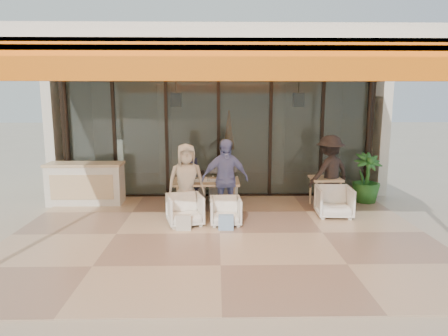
# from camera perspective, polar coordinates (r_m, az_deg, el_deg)

# --- Properties ---
(ground) EXTENTS (70.00, 70.00, 0.00)m
(ground) POSITION_cam_1_polar(r_m,az_deg,el_deg) (7.83, -0.61, -9.48)
(ground) COLOR #C6B293
(ground) RESTS_ON ground
(terrace_floor) EXTENTS (8.00, 6.00, 0.01)m
(terrace_floor) POSITION_cam_1_polar(r_m,az_deg,el_deg) (7.83, -0.61, -9.44)
(terrace_floor) COLOR tan
(terrace_floor) RESTS_ON ground
(terrace_structure) EXTENTS (8.00, 6.00, 3.40)m
(terrace_structure) POSITION_cam_1_polar(r_m,az_deg,el_deg) (7.15, -0.64, 15.12)
(terrace_structure) COLOR silver
(terrace_structure) RESTS_ON ground
(glass_storefront) EXTENTS (8.08, 0.10, 3.20)m
(glass_storefront) POSITION_cam_1_polar(r_m,az_deg,el_deg) (10.43, -0.78, 4.45)
(glass_storefront) COLOR #9EADA3
(glass_storefront) RESTS_ON ground
(interior_block) EXTENTS (9.05, 3.62, 3.52)m
(interior_block) POSITION_cam_1_polar(r_m,az_deg,el_deg) (12.70, -0.81, 8.30)
(interior_block) COLOR silver
(interior_block) RESTS_ON ground
(host_counter) EXTENTS (1.85, 0.65, 1.04)m
(host_counter) POSITION_cam_1_polar(r_m,az_deg,el_deg) (10.41, -19.17, -2.07)
(host_counter) COLOR silver
(host_counter) RESTS_ON ground
(dining_table) EXTENTS (1.50, 0.90, 0.93)m
(dining_table) POSITION_cam_1_polar(r_m,az_deg,el_deg) (9.14, -2.59, -2.16)
(dining_table) COLOR #DDB587
(dining_table) RESTS_ON ground
(chair_far_left) EXTENTS (0.75, 0.73, 0.62)m
(chair_far_left) POSITION_cam_1_polar(r_m,az_deg,el_deg) (10.16, -4.78, -3.12)
(chair_far_left) COLOR white
(chair_far_left) RESTS_ON ground
(chair_far_right) EXTENTS (0.74, 0.71, 0.69)m
(chair_far_right) POSITION_cam_1_polar(r_m,az_deg,el_deg) (10.14, -0.03, -2.90)
(chair_far_right) COLOR white
(chair_far_right) RESTS_ON ground
(chair_near_left) EXTENTS (0.84, 0.81, 0.72)m
(chair_near_left) POSITION_cam_1_polar(r_m,az_deg,el_deg) (8.32, -5.61, -5.75)
(chair_near_left) COLOR white
(chair_near_left) RESTS_ON ground
(chair_near_right) EXTENTS (0.65, 0.62, 0.65)m
(chair_near_right) POSITION_cam_1_polar(r_m,az_deg,el_deg) (8.30, 0.22, -5.99)
(chair_near_right) COLOR white
(chair_near_right) RESTS_ON ground
(diner_navy) EXTENTS (0.60, 0.44, 1.51)m
(diner_navy) POSITION_cam_1_polar(r_m,az_deg,el_deg) (9.58, -5.00, -1.19)
(diner_navy) COLOR #191E38
(diner_navy) RESTS_ON ground
(diner_grey) EXTENTS (0.86, 0.71, 1.64)m
(diner_grey) POSITION_cam_1_polar(r_m,az_deg,el_deg) (9.55, 0.03, -0.80)
(diner_grey) COLOR slate
(diner_grey) RESTS_ON ground
(diner_cream) EXTENTS (0.89, 0.67, 1.65)m
(diner_cream) POSITION_cam_1_polar(r_m,az_deg,el_deg) (8.69, -5.41, -1.92)
(diner_cream) COLOR beige
(diner_cream) RESTS_ON ground
(diner_periwinkle) EXTENTS (1.08, 0.58, 1.74)m
(diner_periwinkle) POSITION_cam_1_polar(r_m,az_deg,el_deg) (8.66, 0.14, -1.59)
(diner_periwinkle) COLOR #7A87CC
(diner_periwinkle) RESTS_ON ground
(tote_bag_cream) EXTENTS (0.30, 0.10, 0.34)m
(tote_bag_cream) POSITION_cam_1_polar(r_m,az_deg,el_deg) (7.99, -5.81, -7.85)
(tote_bag_cream) COLOR silver
(tote_bag_cream) RESTS_ON ground
(tote_bag_blue) EXTENTS (0.30, 0.10, 0.34)m
(tote_bag_blue) POSITION_cam_1_polar(r_m,az_deg,el_deg) (7.96, 0.29, -7.85)
(tote_bag_blue) COLOR #99BFD8
(tote_bag_blue) RESTS_ON ground
(side_table) EXTENTS (0.70, 0.70, 0.74)m
(side_table) POSITION_cam_1_polar(r_m,az_deg,el_deg) (9.79, 14.29, -1.94)
(side_table) COLOR #DDB587
(side_table) RESTS_ON ground
(side_chair) EXTENTS (0.79, 0.74, 0.76)m
(side_chair) POSITION_cam_1_polar(r_m,az_deg,el_deg) (9.14, 15.45, -4.48)
(side_chair) COLOR white
(side_chair) RESTS_ON ground
(standing_woman) EXTENTS (1.31, 1.11, 1.75)m
(standing_woman) POSITION_cam_1_polar(r_m,az_deg,el_deg) (9.77, 14.83, -0.56)
(standing_woman) COLOR black
(standing_woman) RESTS_ON ground
(potted_palm) EXTENTS (0.81, 0.81, 1.26)m
(potted_palm) POSITION_cam_1_polar(r_m,az_deg,el_deg) (10.58, 19.67, -1.39)
(potted_palm) COLOR #1E5919
(potted_palm) RESTS_ON ground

